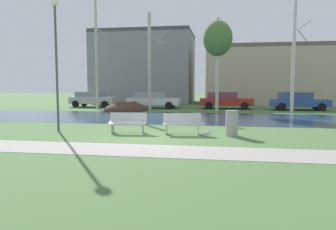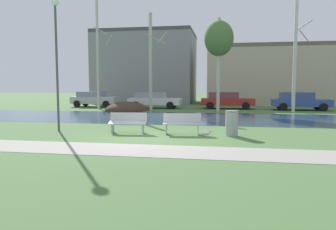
{
  "view_description": "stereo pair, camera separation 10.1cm",
  "coord_description": "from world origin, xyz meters",
  "views": [
    {
      "loc": [
        2.77,
        -12.0,
        2.04
      ],
      "look_at": [
        0.48,
        1.81,
        0.76
      ],
      "focal_mm": 34.48,
      "sensor_mm": 36.0,
      "label": 1
    },
    {
      "loc": [
        2.87,
        -11.98,
        2.04
      ],
      "look_at": [
        0.48,
        1.81,
        0.76
      ],
      "focal_mm": 34.48,
      "sensor_mm": 36.0,
      "label": 2
    }
  ],
  "objects": [
    {
      "name": "paved_path_strip",
      "position": [
        0.0,
        -2.25,
        0.01
      ],
      "size": [
        60.0,
        1.93,
        0.01
      ],
      "primitive_type": "cube",
      "color": "#9E998E",
      "rests_on": "ground"
    },
    {
      "name": "streetlamp",
      "position": [
        -4.42,
        1.32,
        3.83
      ],
      "size": [
        0.32,
        0.32,
        5.81
      ],
      "color": "#4C4C51",
      "rests_on": "ground"
    },
    {
      "name": "bench_left",
      "position": [
        -1.19,
        1.28,
        0.47
      ],
      "size": [
        1.65,
        0.73,
        0.87
      ],
      "color": "#B2B5B7",
      "rests_on": "ground"
    },
    {
      "name": "parked_wagon_fourth_blue",
      "position": [
        9.05,
        16.16,
        0.78
      ],
      "size": [
        4.63,
        2.16,
        1.48
      ],
      "color": "#2D4793",
      "rests_on": "ground"
    },
    {
      "name": "soil_mound",
      "position": [
        -4.93,
        13.36,
        0.0
      ],
      "size": [
        3.58,
        3.56,
        1.43
      ],
      "primitive_type": "ellipsoid",
      "color": "#423021",
      "rests_on": "ground"
    },
    {
      "name": "river_band",
      "position": [
        0.0,
        8.18,
        0.0
      ],
      "size": [
        80.0,
        7.75,
        0.01
      ],
      "primitive_type": "cube",
      "color": "#284256",
      "rests_on": "ground"
    },
    {
      "name": "parked_van_nearest_silver",
      "position": [
        -9.34,
        17.19,
        0.78
      ],
      "size": [
        4.42,
        2.13,
        1.45
      ],
      "color": "#B2B5BC",
      "rests_on": "ground"
    },
    {
      "name": "seagull",
      "position": [
        2.2,
        0.97,
        0.13
      ],
      "size": [
        0.47,
        0.17,
        0.27
      ],
      "color": "white",
      "rests_on": "ground"
    },
    {
      "name": "birch_center",
      "position": [
        8.12,
        13.84,
        4.24
      ],
      "size": [
        1.26,
        2.05,
        8.31
      ],
      "color": "beige",
      "rests_on": "ground"
    },
    {
      "name": "birch_far_left",
      "position": [
        -7.79,
        14.44,
        4.67
      ],
      "size": [
        1.5,
        2.29,
        9.2
      ],
      "color": "beige",
      "rests_on": "ground"
    },
    {
      "name": "building_beige_block",
      "position": [
        8.46,
        25.14,
        3.12
      ],
      "size": [
        14.63,
        8.1,
        6.25
      ],
      "color": "#BCAD8E",
      "rests_on": "ground"
    },
    {
      "name": "birch_center_left",
      "position": [
        2.41,
        13.92,
        5.64
      ],
      "size": [
        2.29,
        2.29,
        7.31
      ],
      "color": "beige",
      "rests_on": "ground"
    },
    {
      "name": "parked_sedan_second_white",
      "position": [
        -3.34,
        16.36,
        0.75
      ],
      "size": [
        4.71,
        2.06,
        1.41
      ],
      "color": "silver",
      "rests_on": "ground"
    },
    {
      "name": "parked_hatch_third_red",
      "position": [
        3.12,
        16.66,
        0.77
      ],
      "size": [
        4.59,
        2.01,
        1.46
      ],
      "color": "maroon",
      "rests_on": "ground"
    },
    {
      "name": "bench_right",
      "position": [
        1.17,
        1.28,
        0.47
      ],
      "size": [
        1.65,
        0.73,
        0.87
      ],
      "color": "#B2B5B7",
      "rests_on": "ground"
    },
    {
      "name": "ground_plane",
      "position": [
        0.0,
        10.0,
        0.0
      ],
      "size": [
        120.0,
        120.0,
        0.0
      ],
      "primitive_type": "plane",
      "color": "#4C703D"
    },
    {
      "name": "birch_left",
      "position": [
        -2.98,
        13.72,
        4.01
      ],
      "size": [
        1.54,
        2.66,
        7.82
      ],
      "color": "#BCB7A8",
      "rests_on": "ground"
    },
    {
      "name": "building_grey_warehouse",
      "position": [
        -6.44,
        26.5,
        4.17
      ],
      "size": [
        11.42,
        8.17,
        8.33
      ],
      "color": "gray",
      "rests_on": "ground"
    },
    {
      "name": "trash_bin",
      "position": [
        3.2,
        1.22,
        0.53
      ],
      "size": [
        0.53,
        0.53,
        1.03
      ],
      "color": "#999B9E",
      "rests_on": "ground"
    }
  ]
}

